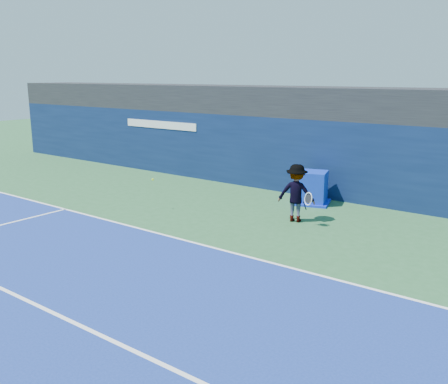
{
  "coord_description": "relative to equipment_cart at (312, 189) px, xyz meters",
  "views": [
    {
      "loc": [
        9.87,
        -7.27,
        4.69
      ],
      "look_at": [
        0.45,
        5.2,
        1.0
      ],
      "focal_mm": 40.0,
      "sensor_mm": 36.0,
      "label": 1
    }
  ],
  "objects": [
    {
      "name": "ground",
      "position": [
        -1.61,
        -9.1,
        -0.55
      ],
      "size": [
        80.0,
        80.0,
        0.0
      ],
      "primitive_type": "plane",
      "color": "#285A31",
      "rests_on": "ground"
    },
    {
      "name": "service_line",
      "position": [
        -1.61,
        -11.1,
        -0.54
      ],
      "size": [
        24.0,
        0.1,
        0.01
      ],
      "primitive_type": "cube",
      "color": "white",
      "rests_on": "ground"
    },
    {
      "name": "back_wall_assembly",
      "position": [
        -1.62,
        1.4,
        0.95
      ],
      "size": [
        36.0,
        1.03,
        3.0
      ],
      "color": "#0A193C",
      "rests_on": "ground"
    },
    {
      "name": "baseline",
      "position": [
        -1.61,
        -6.1,
        -0.54
      ],
      "size": [
        24.0,
        0.1,
        0.01
      ],
      "primitive_type": "cube",
      "color": "white",
      "rests_on": "ground"
    },
    {
      "name": "stadium_band",
      "position": [
        -1.61,
        2.4,
        3.05
      ],
      "size": [
        36.0,
        3.0,
        1.2
      ],
      "primitive_type": "cube",
      "color": "black",
      "rests_on": "back_wall_assembly"
    },
    {
      "name": "equipment_cart",
      "position": [
        0.0,
        0.0,
        0.0
      ],
      "size": [
        1.57,
        1.57,
        1.21
      ],
      "color": "#0C27A9",
      "rests_on": "ground"
    },
    {
      "name": "tennis_player",
      "position": [
        0.66,
        -2.42,
        0.39
      ],
      "size": [
        1.45,
        1.01,
        1.89
      ],
      "color": "silver",
      "rests_on": "ground"
    },
    {
      "name": "tennis_ball",
      "position": [
        -4.07,
        -4.22,
        0.55
      ],
      "size": [
        0.08,
        0.08,
        0.08
      ],
      "color": "#D1EA1A",
      "rests_on": "ground"
    }
  ]
}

